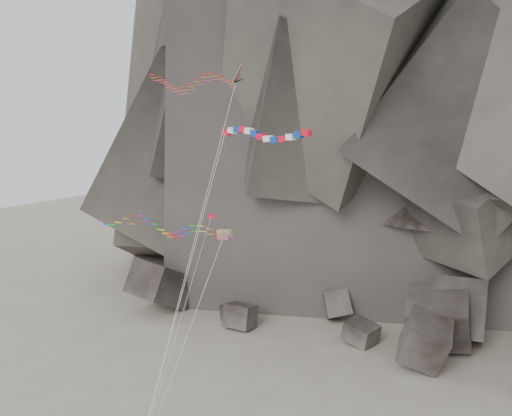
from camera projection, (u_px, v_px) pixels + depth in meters
The scene contains 6 objects.
headland at pixel (481, 21), 100.91m from camera, with size 110.00×70.00×84.00m, color #575047, non-canonical shape.
boulder_field at pixel (427, 333), 75.16m from camera, with size 77.45×19.54×9.68m.
delta_kite at pixel (186, 82), 47.99m from camera, with size 10.24×9.14×30.67m.
banner_kite at pixel (261, 137), 43.71m from camera, with size 10.74×8.77×26.15m.
parafoil_kite at pixel (154, 225), 50.82m from camera, with size 13.60×8.44×18.75m.
pennant_kite at pixel (195, 269), 50.16m from camera, with size 0.73×10.97×18.93m.
Camera 1 is at (26.68, -36.95, 29.37)m, focal length 45.00 mm.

